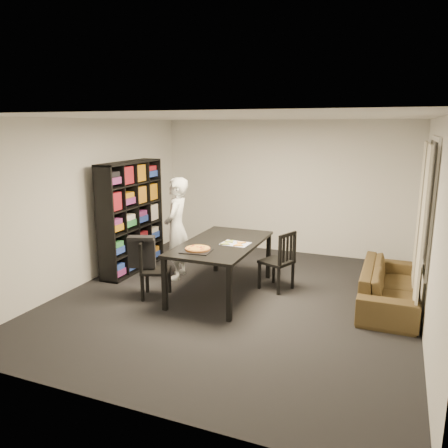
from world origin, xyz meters
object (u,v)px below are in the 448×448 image
at_px(chair_right, 281,257).
at_px(person, 177,228).
at_px(bookshelf, 131,217).
at_px(sofa, 389,286).
at_px(pepperoni_pizza, 198,249).
at_px(chair_left, 150,265).
at_px(baking_tray, 196,251).
at_px(dining_table, 222,247).

height_order(chair_right, person, person).
distance_m(chair_right, person, 1.78).
bearing_deg(chair_right, person, -66.27).
bearing_deg(bookshelf, sofa, 0.35).
xyz_separation_m(pepperoni_pizza, sofa, (2.52, 0.98, -0.54)).
bearing_deg(chair_right, bookshelf, -68.56).
xyz_separation_m(bookshelf, sofa, (4.24, 0.03, -0.67)).
bearing_deg(chair_left, chair_right, -80.45).
distance_m(chair_right, baking_tray, 1.41).
bearing_deg(pepperoni_pizza, bookshelf, 150.82).
bearing_deg(dining_table, chair_right, 27.92).
bearing_deg(baking_tray, pepperoni_pizza, 94.30).
height_order(chair_right, pepperoni_pizza, chair_right).
bearing_deg(pepperoni_pizza, chair_right, 44.95).
distance_m(chair_left, chair_right, 1.98).
bearing_deg(sofa, chair_left, 107.19).
bearing_deg(bookshelf, baking_tray, -30.51).
relative_size(person, sofa, 0.87).
bearing_deg(sofa, bookshelf, 90.35).
xyz_separation_m(bookshelf, pepperoni_pizza, (1.72, -0.96, -0.13)).
bearing_deg(chair_right, baking_tray, -21.74).
height_order(person, pepperoni_pizza, person).
xyz_separation_m(chair_left, baking_tray, (0.77, -0.02, 0.31)).
relative_size(dining_table, person, 1.13).
relative_size(dining_table, sofa, 0.99).
distance_m(baking_tray, sofa, 2.77).
bearing_deg(pepperoni_pizza, chair_left, -177.60).
height_order(dining_table, sofa, dining_table).
distance_m(chair_left, baking_tray, 0.83).
xyz_separation_m(chair_left, chair_right, (1.72, 0.98, 0.04)).
distance_m(dining_table, person, 1.02).
bearing_deg(sofa, dining_table, 100.97).
height_order(baking_tray, sofa, baking_tray).
bearing_deg(pepperoni_pizza, baking_tray, -85.70).
xyz_separation_m(bookshelf, chair_left, (0.95, -0.99, -0.46)).
bearing_deg(sofa, chair_right, 91.15).
distance_m(dining_table, chair_left, 1.09).
bearing_deg(dining_table, pepperoni_pizza, -105.37).
bearing_deg(baking_tray, person, 130.54).
bearing_deg(sofa, person, 91.69).
relative_size(dining_table, baking_tray, 4.74).
bearing_deg(bookshelf, chair_right, -0.12).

